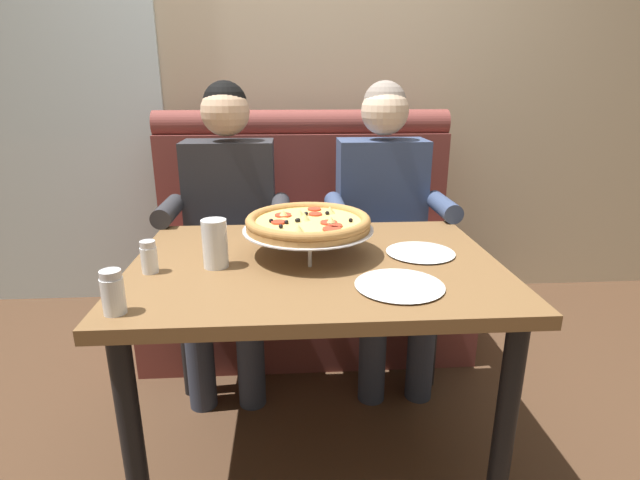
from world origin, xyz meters
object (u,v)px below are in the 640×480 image
object	(u,v)px
drinking_glass	(215,247)
shaker_parmesan	(113,295)
plate_near_right	(420,251)
dining_table	(316,287)
shaker_oregano	(149,259)
pizza	(308,223)
diner_left	(229,215)
diner_right	(385,212)
booth_bench	(306,259)
plate_near_left	(400,283)
patio_chair	(133,189)

from	to	relation	value
drinking_glass	shaker_parmesan	bearing A→B (deg)	-123.73
plate_near_right	drinking_glass	bearing A→B (deg)	-173.46
dining_table	shaker_oregano	bearing A→B (deg)	-172.11
pizza	plate_near_right	size ratio (longest dim) A/B	1.87
diner_left	plate_near_right	xyz separation A→B (m)	(0.70, -0.59, 0.02)
plate_near_right	drinking_glass	world-z (taller)	drinking_glass
diner_right	drinking_glass	bearing A→B (deg)	-134.62
booth_bench	plate_near_left	xyz separation A→B (m)	(0.22, -1.12, 0.33)
diner_right	plate_near_right	world-z (taller)	diner_right
diner_right	booth_bench	bearing A→B (deg)	142.46
booth_bench	plate_near_left	size ratio (longest dim) A/B	6.16
plate_near_left	patio_chair	bearing A→B (deg)	121.53
booth_bench	pizza	bearing A→B (deg)	-91.36
plate_near_right	booth_bench	bearing A→B (deg)	112.39
diner_left	plate_near_left	world-z (taller)	diner_left
pizza	dining_table	bearing A→B (deg)	-70.91
plate_near_right	diner_left	bearing A→B (deg)	139.91
diner_left	shaker_parmesan	size ratio (longest dim) A/B	11.32
dining_table	shaker_parmesan	size ratio (longest dim) A/B	10.32
plate_near_right	patio_chair	bearing A→B (deg)	127.05
diner_right	shaker_oregano	bearing A→B (deg)	-140.40
diner_left	pizza	xyz separation A→B (m)	(0.33, -0.57, 0.12)
shaker_parmesan	patio_chair	distance (m)	2.58
dining_table	pizza	xyz separation A→B (m)	(-0.02, 0.06, 0.20)
shaker_oregano	drinking_glass	world-z (taller)	drinking_glass
shaker_oregano	diner_right	bearing A→B (deg)	39.60
diner_left	shaker_oregano	size ratio (longest dim) A/B	12.95
diner_right	plate_near_left	world-z (taller)	diner_right
plate_near_right	plate_near_left	bearing A→B (deg)	-115.99
booth_bench	drinking_glass	distance (m)	1.05
plate_near_left	diner_left	bearing A→B (deg)	123.57
booth_bench	shaker_oregano	bearing A→B (deg)	-117.32
diner_right	patio_chair	world-z (taller)	diner_right
shaker_parmesan	patio_chair	xyz separation A→B (m)	(-0.71, 2.47, -0.25)
diner_left	plate_near_right	bearing A→B (deg)	-40.09
pizza	plate_near_left	bearing A→B (deg)	-49.56
diner_right	drinking_glass	xyz separation A→B (m)	(-0.65, -0.66, 0.08)
dining_table	plate_near_left	xyz separation A→B (m)	(0.22, -0.23, 0.10)
diner_right	pizza	size ratio (longest dim) A/B	3.00
dining_table	plate_near_right	size ratio (longest dim) A/B	5.11
shaker_parmesan	shaker_oregano	distance (m)	0.27
drinking_glass	diner_right	bearing A→B (deg)	45.38
diner_left	diner_right	bearing A→B (deg)	0.00
shaker_oregano	plate_near_right	world-z (taller)	shaker_oregano
dining_table	diner_left	xyz separation A→B (m)	(-0.35, 0.63, 0.08)
dining_table	diner_right	world-z (taller)	diner_right
patio_chair	shaker_parmesan	bearing A→B (deg)	-73.94
diner_right	shaker_oregano	distance (m)	1.10
pizza	patio_chair	bearing A→B (deg)	120.15
dining_table	plate_near_right	world-z (taller)	plate_near_right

